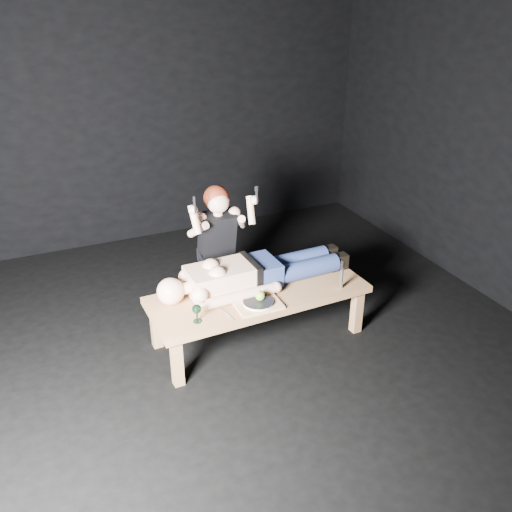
# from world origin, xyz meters

# --- Properties ---
(ground) EXTENTS (5.00, 5.00, 0.00)m
(ground) POSITION_xyz_m (0.00, 0.00, 0.00)
(ground) COLOR black
(ground) RESTS_ON ground
(back_wall) EXTENTS (5.00, 0.00, 5.00)m
(back_wall) POSITION_xyz_m (0.00, 2.50, 1.50)
(back_wall) COLOR black
(back_wall) RESTS_ON ground
(table) EXTENTS (1.78, 0.72, 0.45)m
(table) POSITION_xyz_m (0.23, 0.09, 0.23)
(table) COLOR #AA744A
(table) RESTS_ON ground
(lying_man) EXTENTS (1.84, 0.62, 0.27)m
(lying_man) POSITION_xyz_m (0.28, 0.22, 0.59)
(lying_man) COLOR beige
(lying_man) RESTS_ON table
(kneeling_woman) EXTENTS (0.65, 0.73, 1.22)m
(kneeling_woman) POSITION_xyz_m (0.10, 0.75, 0.61)
(kneeling_woman) COLOR black
(kneeling_woman) RESTS_ON ground
(serving_tray) EXTENTS (0.35, 0.26, 0.02)m
(serving_tray) POSITION_xyz_m (0.14, -0.10, 0.46)
(serving_tray) COLOR tan
(serving_tray) RESTS_ON table
(plate) EXTENTS (0.24, 0.24, 0.02)m
(plate) POSITION_xyz_m (0.14, -0.10, 0.48)
(plate) COLOR white
(plate) RESTS_ON serving_tray
(apple) EXTENTS (0.08, 0.08, 0.08)m
(apple) POSITION_xyz_m (0.16, -0.09, 0.53)
(apple) COLOR #57AD1F
(apple) RESTS_ON plate
(goblet) EXTENTS (0.07, 0.07, 0.15)m
(goblet) POSITION_xyz_m (-0.36, -0.12, 0.52)
(goblet) COLOR black
(goblet) RESTS_ON table
(fork_flat) EXTENTS (0.05, 0.19, 0.01)m
(fork_flat) POSITION_xyz_m (-0.13, -0.13, 0.45)
(fork_flat) COLOR #B2B2B7
(fork_flat) RESTS_ON table
(knife_flat) EXTENTS (0.05, 0.19, 0.01)m
(knife_flat) POSITION_xyz_m (0.31, -0.10, 0.45)
(knife_flat) COLOR #B2B2B7
(knife_flat) RESTS_ON table
(spoon_flat) EXTENTS (0.11, 0.17, 0.01)m
(spoon_flat) POSITION_xyz_m (0.25, 0.00, 0.45)
(spoon_flat) COLOR #B2B2B7
(spoon_flat) RESTS_ON table
(carving_knife) EXTENTS (0.03, 0.04, 0.25)m
(carving_knife) POSITION_xyz_m (0.87, -0.13, 0.58)
(carving_knife) COLOR #B2B2B7
(carving_knife) RESTS_ON table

